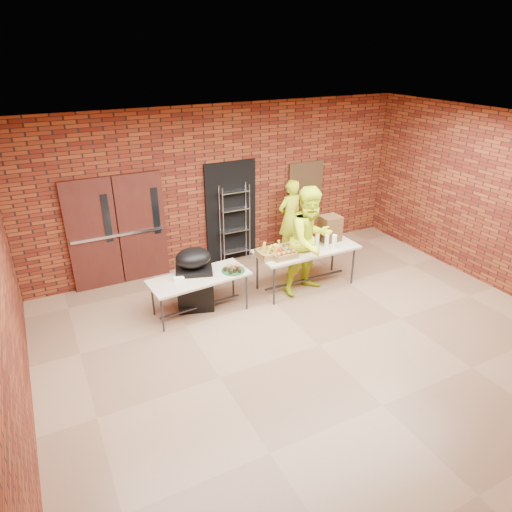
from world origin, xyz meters
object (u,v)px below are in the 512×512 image
at_px(covered_grill, 194,278).
at_px(volunteer_woman, 290,218).
at_px(wire_rack, 235,224).
at_px(volunteer_man, 310,241).
at_px(table_left, 199,280).
at_px(table_right, 306,251).
at_px(coffee_dispenser, 330,228).

xyz_separation_m(covered_grill, volunteer_woman, (2.59, 1.16, 0.28)).
distance_m(wire_rack, covered_grill, 1.99).
height_order(covered_grill, volunteer_man, volunteer_man).
bearing_deg(wire_rack, table_left, -130.11).
bearing_deg(volunteer_woman, covered_grill, 13.87).
bearing_deg(table_right, wire_rack, 113.53).
height_order(covered_grill, volunteer_woman, volunteer_woman).
bearing_deg(volunteer_woman, table_left, 17.80).
relative_size(wire_rack, table_left, 0.96).
distance_m(table_right, volunteer_man, 0.31).
bearing_deg(volunteer_man, wire_rack, 101.80).
bearing_deg(table_left, volunteer_man, -9.31).
xyz_separation_m(table_left, volunteer_woman, (2.58, 1.38, 0.20)).
bearing_deg(covered_grill, coffee_dispenser, 15.13).
bearing_deg(covered_grill, table_left, -69.80).
bearing_deg(wire_rack, coffee_dispenser, -48.45).
xyz_separation_m(covered_grill, volunteer_man, (2.08, -0.39, 0.44)).
xyz_separation_m(wire_rack, coffee_dispenser, (1.29, -1.51, 0.20)).
bearing_deg(covered_grill, volunteer_man, 7.18).
relative_size(table_left, coffee_dispenser, 3.54).
relative_size(volunteer_woman, volunteer_man, 0.83).
relative_size(table_left, covered_grill, 1.55).
relative_size(coffee_dispenser, volunteer_woman, 0.29).
xyz_separation_m(table_right, coffee_dispenser, (0.58, 0.12, 0.31)).
bearing_deg(coffee_dispenser, covered_grill, 177.35).
height_order(wire_rack, covered_grill, wire_rack).
bearing_deg(volunteer_man, covered_grill, 160.30).
height_order(coffee_dispenser, volunteer_man, volunteer_man).
relative_size(covered_grill, volunteer_woman, 0.67).
relative_size(table_right, volunteer_man, 0.96).
relative_size(table_left, volunteer_man, 0.86).
height_order(table_right, coffee_dispenser, coffee_dispenser).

